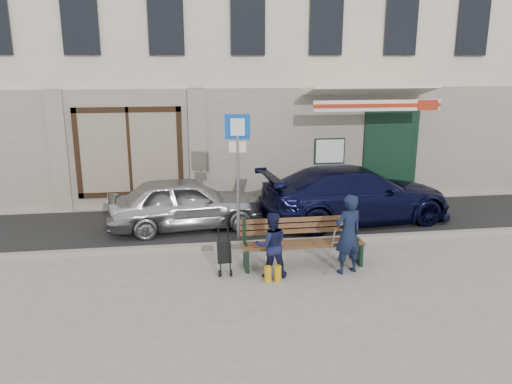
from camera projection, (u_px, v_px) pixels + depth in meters
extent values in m
plane|color=#9E9991|center=(283.00, 274.00, 9.43)|extent=(80.00, 80.00, 0.00)
cube|color=#282828|center=(258.00, 223.00, 12.40)|extent=(60.00, 3.20, 0.01)
cube|color=#9E9384|center=(269.00, 243.00, 10.85)|extent=(60.00, 0.18, 0.12)
cube|color=beige|center=(234.00, 27.00, 16.30)|extent=(20.00, 7.00, 10.00)
cube|color=#9E9384|center=(248.00, 147.00, 13.77)|extent=(20.00, 0.12, 3.20)
cube|color=maroon|center=(130.00, 151.00, 13.40)|extent=(2.50, 0.12, 2.00)
cube|color=black|center=(390.00, 155.00, 14.34)|extent=(1.60, 0.10, 2.60)
cube|color=black|center=(383.00, 155.00, 14.82)|extent=(1.25, 0.90, 2.40)
cube|color=white|center=(330.00, 151.00, 14.03)|extent=(0.80, 0.03, 0.65)
cube|color=white|center=(367.00, 92.00, 13.52)|extent=(3.40, 1.72, 0.42)
cube|color=white|center=(378.00, 106.00, 12.77)|extent=(3.40, 0.05, 0.28)
cube|color=#A72914|center=(378.00, 106.00, 12.75)|extent=(3.40, 0.02, 0.10)
imported|color=#B7B7BC|center=(186.00, 203.00, 11.90)|extent=(3.81, 1.90, 1.25)
imported|color=black|center=(356.00, 194.00, 12.39)|extent=(5.00, 2.49, 1.39)
cylinder|color=gray|center=(238.00, 183.00, 10.67)|extent=(0.07, 0.07, 2.73)
cube|color=#0C47B5|center=(237.00, 127.00, 10.37)|extent=(0.52, 0.11, 0.53)
cube|color=white|center=(238.00, 127.00, 10.34)|extent=(0.29, 0.06, 0.36)
cube|color=white|center=(238.00, 147.00, 10.47)|extent=(0.36, 0.08, 0.23)
cube|color=brown|center=(303.00, 244.00, 9.72)|extent=(2.40, 0.50, 0.04)
cube|color=brown|center=(300.00, 225.00, 9.91)|extent=(2.40, 0.10, 0.36)
cube|color=black|center=(246.00, 258.00, 9.62)|extent=(0.06, 0.50, 0.45)
cube|color=black|center=(357.00, 252.00, 9.93)|extent=(0.06, 0.50, 0.45)
cube|color=white|center=(342.00, 242.00, 9.72)|extent=(0.34, 0.25, 0.11)
cylinder|color=gray|center=(330.00, 253.00, 9.11)|extent=(0.07, 0.34, 0.96)
cylinder|color=gold|center=(268.00, 274.00, 9.06)|extent=(0.13, 0.13, 0.30)
cylinder|color=gold|center=(278.00, 274.00, 9.09)|extent=(0.13, 0.13, 0.30)
imported|color=#121B33|center=(348.00, 234.00, 9.32)|extent=(0.64, 0.52, 1.53)
imported|color=#15193B|center=(271.00, 245.00, 9.18)|extent=(0.61, 0.48, 1.24)
cylinder|color=black|center=(220.00, 274.00, 9.29)|extent=(0.04, 0.13, 0.13)
cylinder|color=black|center=(231.00, 273.00, 9.32)|extent=(0.04, 0.13, 0.13)
cube|color=black|center=(224.00, 253.00, 9.39)|extent=(0.27, 0.25, 0.42)
cylinder|color=black|center=(223.00, 228.00, 9.38)|extent=(0.24, 0.04, 0.02)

